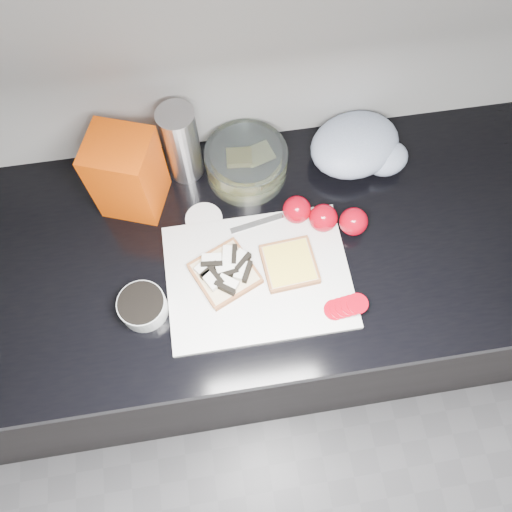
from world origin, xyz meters
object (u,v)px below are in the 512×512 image
at_px(glass_bowl, 246,163).
at_px(bread_bag, 127,174).
at_px(cutting_board, 258,276).
at_px(steel_canister, 181,144).

distance_m(glass_bowl, bread_bag, 0.28).
relative_size(cutting_board, bread_bag, 1.91).
relative_size(glass_bowl, bread_bag, 0.93).
height_order(glass_bowl, steel_canister, steel_canister).
distance_m(glass_bowl, steel_canister, 0.16).
relative_size(cutting_board, steel_canister, 1.98).
xyz_separation_m(glass_bowl, steel_canister, (-0.14, 0.03, 0.06)).
xyz_separation_m(glass_bowl, bread_bag, (-0.27, -0.03, 0.06)).
bearing_deg(bread_bag, glass_bowl, 27.40).
bearing_deg(glass_bowl, cutting_board, -93.23).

